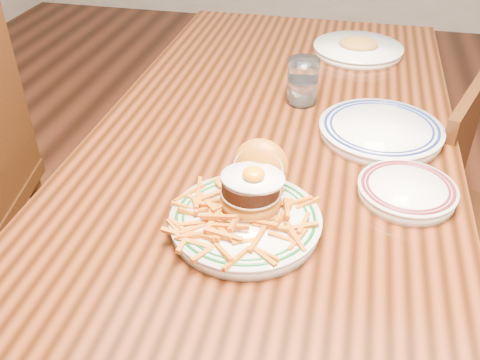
% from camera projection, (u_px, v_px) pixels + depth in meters
% --- Properties ---
extents(floor, '(6.00, 6.00, 0.00)m').
position_uv_depth(floor, '(267.00, 326.00, 1.74)').
color(floor, black).
rests_on(floor, ground).
extents(table, '(0.85, 1.60, 0.75)m').
position_uv_depth(table, '(275.00, 154.00, 1.35)').
color(table, black).
rests_on(table, floor).
extents(chair_right, '(0.49, 0.49, 0.81)m').
position_uv_depth(chair_right, '(480.00, 222.00, 1.49)').
color(chair_right, '#3C1E0C').
rests_on(chair_right, floor).
extents(main_plate, '(0.28, 0.29, 0.13)m').
position_uv_depth(main_plate, '(248.00, 207.00, 0.97)').
color(main_plate, white).
rests_on(main_plate, table).
extents(side_plate, '(0.19, 0.19, 0.03)m').
position_uv_depth(side_plate, '(407.00, 190.00, 1.05)').
color(side_plate, white).
rests_on(side_plate, table).
extents(rear_plate, '(0.29, 0.29, 0.03)m').
position_uv_depth(rear_plate, '(381.00, 130.00, 1.24)').
color(rear_plate, white).
rests_on(rear_plate, table).
extents(water_glass, '(0.08, 0.08, 0.12)m').
position_uv_depth(water_glass, '(303.00, 84.00, 1.37)').
color(water_glass, white).
rests_on(water_glass, table).
extents(far_plate, '(0.27, 0.27, 0.05)m').
position_uv_depth(far_plate, '(358.00, 49.00, 1.66)').
color(far_plate, white).
rests_on(far_plate, table).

